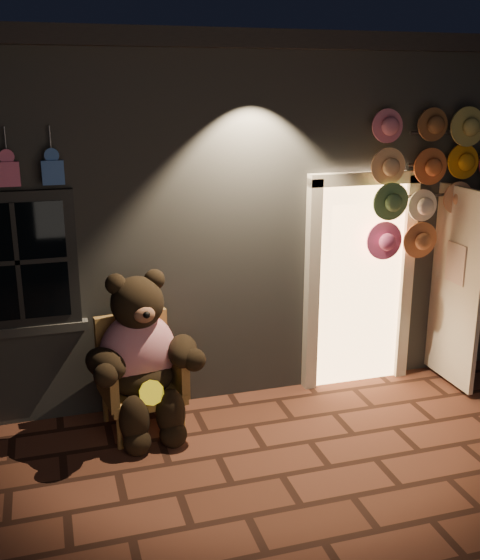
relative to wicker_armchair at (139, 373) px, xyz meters
name	(u,v)px	position (x,y,z in m)	size (l,w,h in m)	color
ground	(282,475)	(0.95, -1.16, -0.51)	(60.00, 60.00, 0.00)	brown
shop_building	(176,187)	(0.95, 2.83, 1.23)	(7.30, 5.95, 3.51)	slate
wicker_armchair	(139,373)	(0.00, 0.00, 0.00)	(0.77, 0.71, 1.01)	#A0773E
teddy_bear	(141,357)	(0.01, -0.13, 0.21)	(1.08, 0.89, 1.49)	#BB1436
hat_rack	(440,177)	(3.03, 0.12, 1.63)	(1.67, 0.22, 2.79)	#59595E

